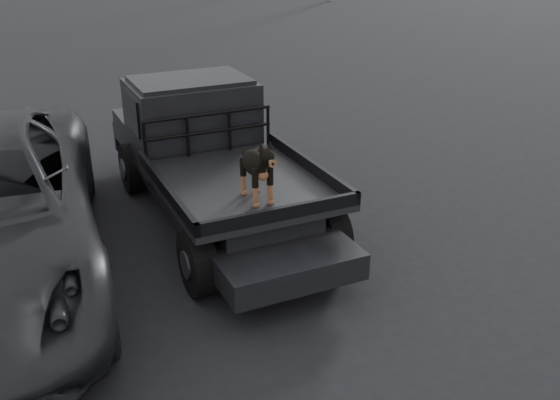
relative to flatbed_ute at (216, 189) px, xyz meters
name	(u,v)px	position (x,y,z in m)	size (l,w,h in m)	color
ground	(302,261)	(0.55, -1.57, -0.46)	(120.00, 120.00, 0.00)	black
flatbed_ute	(216,189)	(0.00, 0.00, 0.00)	(2.00, 5.40, 0.92)	black
ute_cab	(191,108)	(0.00, 0.95, 0.90)	(1.72, 1.30, 0.88)	black
headache_rack	(209,134)	(0.00, 0.20, 0.74)	(1.80, 0.08, 0.55)	black
dog	(256,169)	(-0.02, -1.50, 0.83)	(0.32, 0.60, 0.74)	black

